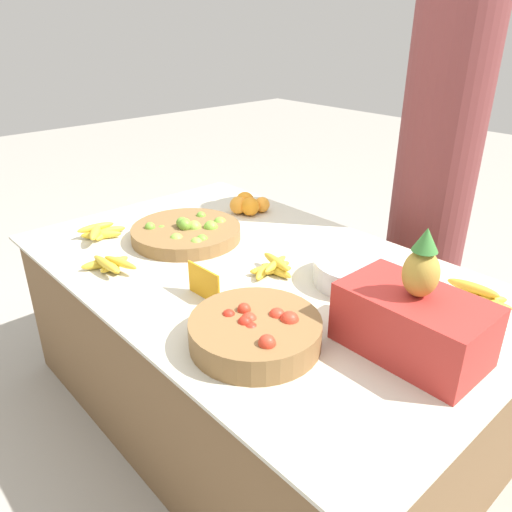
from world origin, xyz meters
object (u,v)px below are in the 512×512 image
produce_crate (413,319)px  vendor_person (435,178)px  tomato_basket (256,332)px  price_sign (204,283)px  metal_bowl (358,271)px  lime_bowl (187,232)px

produce_crate → vendor_person: size_ratio=0.21×
tomato_basket → price_sign: bearing=171.0°
produce_crate → vendor_person: 1.03m
price_sign → tomato_basket: bearing=-11.0°
metal_bowl → vendor_person: 0.73m
tomato_basket → vendor_person: vendor_person is taller
vendor_person → metal_bowl: bearing=-77.9°
price_sign → vendor_person: vendor_person is taller
metal_bowl → price_sign: price_sign is taller
metal_bowl → produce_crate: 0.39m
metal_bowl → vendor_person: (-0.15, 0.70, 0.14)m
metal_bowl → tomato_basket: bearing=-86.1°
produce_crate → vendor_person: (-0.48, 0.91, 0.08)m
lime_bowl → price_sign: price_sign is taller
price_sign → produce_crate: (0.58, 0.23, 0.05)m
metal_bowl → produce_crate: size_ratio=0.80×
lime_bowl → vendor_person: size_ratio=0.25×
tomato_basket → metal_bowl: size_ratio=1.20×
metal_bowl → price_sign: (-0.26, -0.44, 0.01)m
price_sign → produce_crate: size_ratio=0.39×
tomato_basket → price_sign: price_sign is taller
lime_bowl → produce_crate: bearing=0.4°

